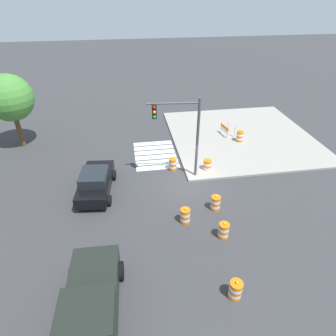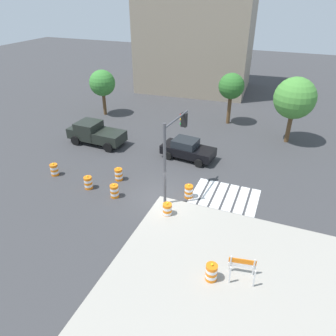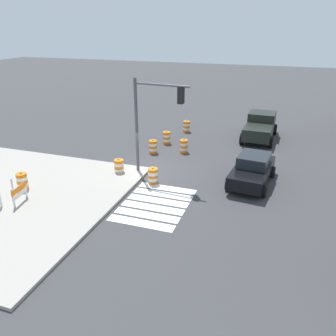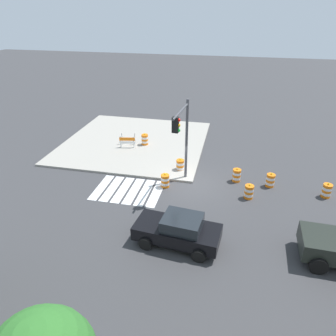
# 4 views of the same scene
# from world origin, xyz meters

# --- Properties ---
(ground_plane) EXTENTS (120.00, 120.00, 0.00)m
(ground_plane) POSITION_xyz_m (0.00, 0.00, 0.00)
(ground_plane) COLOR #38383A
(sidewalk_corner) EXTENTS (12.00, 12.00, 0.15)m
(sidewalk_corner) POSITION_xyz_m (6.00, -6.00, 0.07)
(sidewalk_corner) COLOR #9E998E
(sidewalk_corner) RESTS_ON ground
(crosswalk_stripes) EXTENTS (4.35, 3.20, 0.02)m
(crosswalk_stripes) POSITION_xyz_m (4.00, 1.80, 0.01)
(crosswalk_stripes) COLOR silver
(crosswalk_stripes) RESTS_ON ground
(sports_car) EXTENTS (4.47, 2.48, 1.63)m
(sports_car) POSITION_xyz_m (-0.14, 6.06, 0.81)
(sports_car) COLOR black
(sports_car) RESTS_ON ground
(pickup_truck) EXTENTS (5.22, 2.49, 1.92)m
(pickup_truck) POSITION_xyz_m (-8.75, 5.74, 0.97)
(pickup_truck) COLOR black
(pickup_truck) RESTS_ON ground
(traffic_barrel_near_corner) EXTENTS (0.56, 0.56, 1.02)m
(traffic_barrel_near_corner) POSITION_xyz_m (-8.47, -0.16, 0.45)
(traffic_barrel_near_corner) COLOR orange
(traffic_barrel_near_corner) RESTS_ON ground
(traffic_barrel_crosswalk_end) EXTENTS (0.56, 0.56, 1.02)m
(traffic_barrel_crosswalk_end) POSITION_xyz_m (-3.68, 1.01, 0.45)
(traffic_barrel_crosswalk_end) COLOR orange
(traffic_barrel_crosswalk_end) RESTS_ON ground
(traffic_barrel_median_near) EXTENTS (0.56, 0.56, 1.02)m
(traffic_barrel_median_near) POSITION_xyz_m (1.74, 0.80, 0.45)
(traffic_barrel_median_near) COLOR orange
(traffic_barrel_median_near) RESTS_ON ground
(traffic_barrel_median_far) EXTENTS (0.56, 0.56, 1.02)m
(traffic_barrel_median_far) POSITION_xyz_m (-2.88, -0.98, 0.45)
(traffic_barrel_median_far) COLOR orange
(traffic_barrel_median_far) RESTS_ON ground
(traffic_barrel_far_curb) EXTENTS (0.56, 0.56, 1.02)m
(traffic_barrel_far_curb) POSITION_xyz_m (1.16, -1.59, 0.45)
(traffic_barrel_far_curb) COLOR orange
(traffic_barrel_far_curb) RESTS_ON ground
(traffic_barrel_lane_center) EXTENTS (0.56, 0.56, 1.02)m
(traffic_barrel_lane_center) POSITION_xyz_m (-5.10, -0.75, 0.45)
(traffic_barrel_lane_center) COLOR orange
(traffic_barrel_lane_center) RESTS_ON ground
(traffic_barrel_on_sidewalk) EXTENTS (0.56, 0.56, 1.02)m
(traffic_barrel_on_sidewalk) POSITION_xyz_m (4.94, -5.43, 0.60)
(traffic_barrel_on_sidewalk) COLOR orange
(traffic_barrel_on_sidewalk) RESTS_ON sidewalk_corner
(construction_barricade) EXTENTS (1.35, 0.98, 1.00)m
(construction_barricade) POSITION_xyz_m (6.23, -4.66, 0.72)
(construction_barricade) COLOR silver
(construction_barricade) RESTS_ON sidewalk_corner
(traffic_light_pole) EXTENTS (0.52, 3.28, 5.50)m
(traffic_light_pole) POSITION_xyz_m (0.69, 0.53, 3.91)
(traffic_light_pole) COLOR #4C4C51
(traffic_light_pole) RESTS_ON sidewalk_corner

